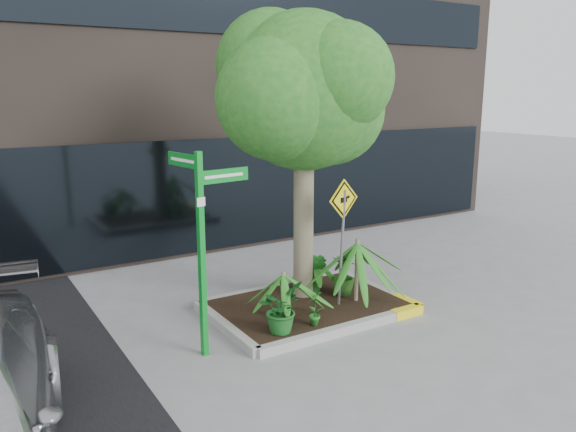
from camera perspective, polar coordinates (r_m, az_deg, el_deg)
ground at (r=9.61m, az=2.01°, el=-10.41°), size 80.00×80.00×0.00m
planter at (r=9.91m, az=2.25°, el=-9.06°), size 3.35×2.36×0.15m
tree at (r=9.63m, az=1.59°, el=12.50°), size 3.42×3.03×5.12m
palm_front at (r=9.75m, az=7.07°, el=-2.69°), size 1.27×1.27×1.41m
palm_left at (r=8.95m, az=-0.47°, el=-5.97°), size 0.91×0.91×1.01m
palm_back at (r=10.37m, az=2.72°, el=-4.39°), size 0.70×0.70×0.78m
shrub_a at (r=8.63m, az=-0.80°, el=-9.36°), size 0.95×0.95×0.75m
shrub_b at (r=10.22m, az=5.66°, el=-5.94°), size 0.58×0.58×0.74m
shrub_c at (r=8.90m, az=2.74°, el=-9.28°), size 0.41×0.41×0.58m
shrub_d at (r=10.24m, az=2.84°, el=-5.78°), size 0.55×0.55×0.76m
street_sign_post at (r=7.95m, az=-8.71°, el=-1.55°), size 0.94×0.87×2.96m
cattle_sign at (r=9.39m, az=5.59°, el=-0.52°), size 0.67×0.16×2.20m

